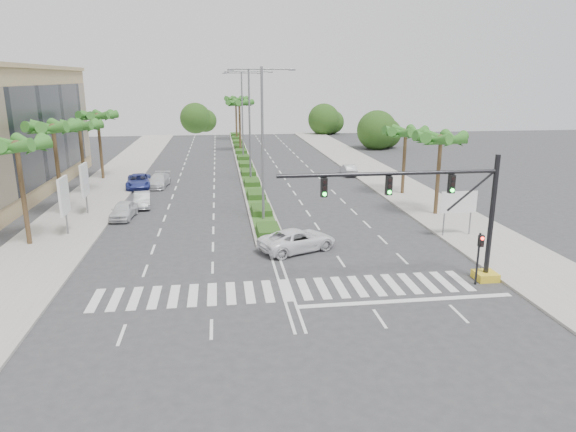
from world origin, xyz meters
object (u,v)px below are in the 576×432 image
Objects in this scene: car_parked_c at (139,181)px; car_parked_d at (159,181)px; car_parked_b at (142,200)px; car_right at (349,170)px; car_parked_a at (123,210)px; car_crossing at (298,240)px.

car_parked_c reaches higher than car_parked_d.
car_parked_b is 0.77× the size of car_parked_c.
car_parked_c is 2.03m from car_parked_d.
car_parked_b is 1.02× the size of car_right.
car_right is at bearing 16.78° from car_parked_d.
car_parked_a is 1.03× the size of car_parked_b.
car_crossing is (11.94, -13.73, 0.08)m from car_parked_b.
car_right is (21.60, 3.88, -0.04)m from car_parked_d.
car_right is at bearing 40.50° from car_parked_a.
car_crossing is at bearing -32.40° from car_parked_a.
car_parked_d is at bearing 4.20° from car_parked_c.
car_parked_a is 1.05× the size of car_right.
car_parked_c is 1.10× the size of car_parked_d.
car_parked_a reaches higher than car_parked_b.
car_parked_a is 3.96m from car_parked_b.
car_right is at bearing 23.26° from car_parked_b.
car_parked_d is at bearing 11.72° from car_right.
car_crossing reaches higher than car_parked_d.
car_parked_d is at bearing 88.33° from car_parked_a.
car_crossing is at bearing -56.42° from car_parked_d.
car_crossing reaches higher than car_parked_c.
car_crossing is (13.43, -22.10, 0.01)m from car_parked_c.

